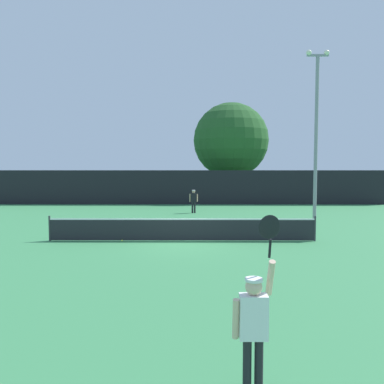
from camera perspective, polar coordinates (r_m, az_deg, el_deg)
The scene contains 9 objects.
ground_plane at distance 16.54m, azimuth -1.48°, elevation -7.23°, with size 120.00×120.00×0.00m, color #387F4C.
tennis_net at distance 16.45m, azimuth -1.48°, elevation -5.48°, with size 11.37×0.08×1.07m.
perimeter_fence at distance 32.20m, azimuth -0.60°, elevation 0.69°, with size 33.57×0.12×2.85m, color black.
player_serving at distance 5.58m, azimuth 9.16°, elevation -17.94°, with size 0.67×0.39×2.50m.
player_receiving at distance 26.24m, azimuth 0.24°, elevation -1.05°, with size 0.57×0.23×1.57m.
tennis_ball at distance 16.69m, azimuth -10.30°, elevation -7.07°, with size 0.07×0.07×0.07m, color #CCE033.
light_pole at distance 21.01m, azimuth 17.89°, elevation 8.91°, with size 1.18×0.28×9.06m.
large_tree at distance 36.87m, azimuth 5.78°, elevation 7.59°, with size 7.05×7.05×9.16m.
parked_car_near at distance 37.89m, azimuth 9.87°, elevation 0.12°, with size 1.93×4.21×1.69m.
Camera 1 is at (0.51, -16.22, 3.16)m, focal length 36.08 mm.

